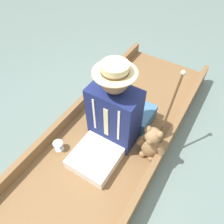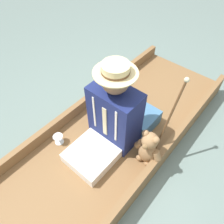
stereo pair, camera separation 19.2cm
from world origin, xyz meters
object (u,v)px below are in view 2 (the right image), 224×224
Objects in this scene: seated_person at (111,118)px; teddy_bear at (148,149)px; wine_glass at (58,138)px; walking_cane at (171,115)px.

seated_person is 0.43m from teddy_bear.
walking_cane is (-0.81, -0.64, 0.39)m from wine_glass.
wine_glass is (0.38, 0.36, -0.28)m from seated_person.
seated_person reaches higher than walking_cane.
teddy_bear is at bearing -163.69° from seated_person.
wine_glass is (0.78, 0.40, -0.12)m from teddy_bear.
seated_person is 1.14× the size of walking_cane.
wine_glass is 1.10m from walking_cane.
teddy_bear is at bearing -152.78° from wine_glass.
teddy_bear reaches higher than wine_glass.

